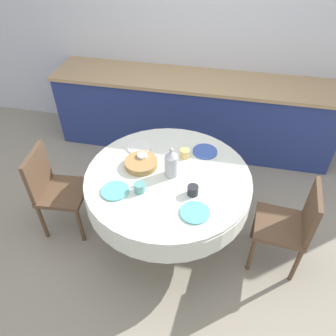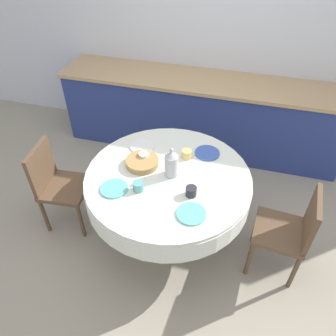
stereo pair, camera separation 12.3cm
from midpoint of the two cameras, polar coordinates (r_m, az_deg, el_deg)
The scene contains 16 objects.
ground_plane at distance 3.19m, azimuth 1.13°, elevation -11.12°, with size 12.00×12.00×0.00m, color #9E937F.
wall_back at distance 3.92m, azimuth 8.52°, elevation 22.56°, with size 7.00×0.05×2.60m.
kitchen_counter at distance 3.98m, azimuth 6.55°, elevation 9.35°, with size 3.24×0.64×0.88m.
dining_table at distance 2.73m, azimuth 1.29°, elevation -3.22°, with size 1.36×1.36×0.73m.
chair_left at distance 2.78m, azimuth 21.79°, elevation -9.97°, with size 0.43×0.43×0.85m.
chair_right at distance 3.10m, azimuth -17.69°, elevation -2.43°, with size 0.43×0.43×0.85m.
plate_near_left at distance 2.55m, azimuth -8.02°, elevation -3.57°, with size 0.22×0.22×0.01m, color #60BCB7.
cup_near_left at distance 2.51m, azimuth -3.78°, elevation -3.22°, with size 0.08×0.08×0.08m, color #5BA39E.
plate_near_right at distance 2.36m, azimuth 5.59°, elevation -7.97°, with size 0.22×0.22×0.01m, color #60BCB7.
cup_near_right at distance 2.47m, azimuth 5.48°, elevation -4.10°, with size 0.08×0.08×0.08m, color #28282D.
plate_far_left at distance 2.94m, azimuth -3.33°, elevation 3.77°, with size 0.22×0.22×0.01m, color white.
cup_far_left at distance 2.77m, azimuth -2.97°, elevation 1.91°, with size 0.08×0.08×0.08m, color white.
plate_far_right at distance 2.89m, azimuth 8.06°, elevation 2.59°, with size 0.22×0.22×0.01m, color #3856AD.
cup_far_right at distance 2.80m, azimuth 4.55°, elevation 2.40°, with size 0.08×0.08×0.08m, color #DBB766.
coffee_carafe at distance 2.58m, azimuth 1.96°, elevation 0.75°, with size 0.11×0.11×0.27m.
bread_basket at distance 2.73m, azimuth -3.23°, elevation 0.99°, with size 0.28×0.28×0.05m, color #AD844C.
Camera 2 is at (0.52, -1.89, 2.52)m, focal length 35.00 mm.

